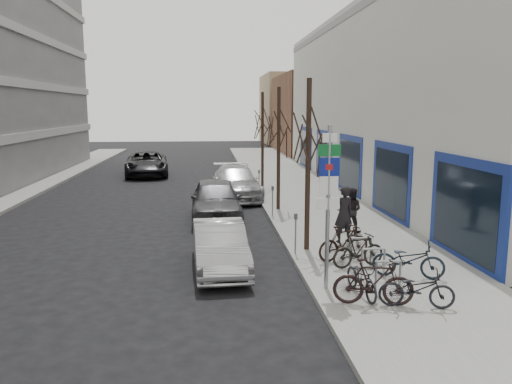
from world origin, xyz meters
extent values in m
plane|color=black|center=(0.00, 0.00, 0.00)|extent=(120.00, 120.00, 0.00)
cube|color=slate|center=(4.50, 10.00, 0.07)|extent=(5.00, 70.00, 0.15)
cube|color=#B7B7B2|center=(17.00, 16.00, 5.00)|extent=(20.00, 32.00, 10.00)
cube|color=brown|center=(13.00, 40.00, 4.00)|extent=(12.00, 14.00, 8.00)
cube|color=#937A5B|center=(13.50, 55.00, 4.50)|extent=(13.00, 12.00, 9.00)
cylinder|color=gray|center=(2.40, 0.00, 2.10)|extent=(0.10, 0.10, 4.20)
cube|color=white|center=(2.40, -0.03, 3.90)|extent=(0.35, 0.03, 0.22)
cube|color=#0C5926|center=(2.40, -0.03, 3.60)|extent=(0.55, 0.03, 0.28)
cube|color=navy|center=(2.40, -0.03, 3.20)|extent=(0.50, 0.03, 0.45)
cube|color=maroon|center=(2.40, -0.04, 3.20)|extent=(0.18, 0.02, 0.14)
cube|color=white|center=(2.40, -0.03, 2.75)|extent=(0.45, 0.03, 0.45)
cube|color=white|center=(2.40, -0.03, 2.30)|extent=(0.55, 0.03, 0.28)
cylinder|color=gray|center=(3.50, -0.50, 0.55)|extent=(0.06, 0.06, 0.80)
cylinder|color=gray|center=(4.10, -0.50, 0.55)|extent=(0.06, 0.06, 0.80)
cylinder|color=gray|center=(3.80, -0.50, 0.95)|extent=(0.60, 0.06, 0.06)
cylinder|color=gray|center=(3.50, 0.60, 0.55)|extent=(0.06, 0.06, 0.80)
cylinder|color=gray|center=(4.10, 0.60, 0.55)|extent=(0.06, 0.06, 0.80)
cylinder|color=gray|center=(3.80, 0.60, 0.95)|extent=(0.60, 0.06, 0.06)
cylinder|color=gray|center=(3.50, 1.70, 0.55)|extent=(0.06, 0.06, 0.80)
cylinder|color=gray|center=(4.10, 1.70, 0.55)|extent=(0.06, 0.06, 0.80)
cylinder|color=gray|center=(3.80, 1.70, 0.95)|extent=(0.60, 0.06, 0.06)
cylinder|color=black|center=(2.60, 3.50, 2.75)|extent=(0.16, 0.16, 5.50)
cylinder|color=black|center=(2.60, 10.00, 2.75)|extent=(0.16, 0.16, 5.50)
cylinder|color=black|center=(2.60, 16.50, 2.75)|extent=(0.16, 0.16, 5.50)
cylinder|color=gray|center=(2.15, 3.00, 0.70)|extent=(0.05, 0.05, 1.10)
cube|color=#3F3F44|center=(2.15, 3.00, 1.33)|extent=(0.10, 0.08, 0.18)
cylinder|color=gray|center=(2.15, 8.50, 0.70)|extent=(0.05, 0.05, 1.10)
cube|color=#3F3F44|center=(2.15, 8.50, 1.33)|extent=(0.10, 0.08, 0.18)
cylinder|color=gray|center=(2.15, 14.00, 0.70)|extent=(0.05, 0.05, 1.10)
cube|color=#3F3F44|center=(2.15, 14.00, 1.33)|extent=(0.10, 0.08, 0.18)
imported|color=black|center=(3.12, -0.59, 0.65)|extent=(0.70, 1.68, 0.99)
imported|color=black|center=(3.20, -1.18, 0.71)|extent=(1.91, 0.93, 1.12)
imported|color=black|center=(4.74, 0.56, 0.72)|extent=(1.95, 1.18, 1.14)
imported|color=black|center=(3.69, 1.55, 0.65)|extent=(1.70, 0.88, 0.99)
imported|color=black|center=(4.13, -1.41, 0.66)|extent=(1.75, 0.91, 1.02)
imported|color=black|center=(3.46, 2.24, 0.69)|extent=(1.86, 1.12, 1.08)
imported|color=#A8A9AD|center=(-0.20, 2.17, 0.68)|extent=(1.67, 4.21, 1.36)
imported|color=#47474C|center=(-0.20, 8.64, 0.86)|extent=(2.13, 5.07, 1.71)
imported|color=#99999D|center=(0.92, 13.75, 0.82)|extent=(2.60, 5.74, 1.63)
imported|color=black|center=(-4.71, 23.11, 0.84)|extent=(3.39, 6.28, 1.67)
imported|color=black|center=(3.98, 4.21, 1.11)|extent=(0.80, 0.63, 1.92)
imported|color=black|center=(4.65, 5.60, 0.97)|extent=(0.73, 0.66, 1.63)
camera|label=1|loc=(-0.49, -11.69, 4.58)|focal=35.00mm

